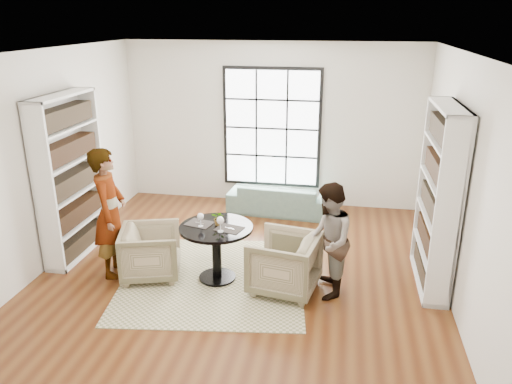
% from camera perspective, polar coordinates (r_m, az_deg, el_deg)
% --- Properties ---
extents(ground, '(6.00, 6.00, 0.00)m').
position_cam_1_polar(ground, '(7.04, -1.91, -9.50)').
color(ground, brown).
extents(room_shell, '(6.00, 6.01, 6.00)m').
position_cam_1_polar(room_shell, '(7.03, -1.11, 1.64)').
color(room_shell, silver).
rests_on(room_shell, ground).
extents(rug, '(2.73, 2.73, 0.01)m').
position_cam_1_polar(rug, '(6.98, -4.96, -9.79)').
color(rug, '#C3B592').
rests_on(rug, ground).
extents(pedestal_table, '(0.98, 0.98, 0.78)m').
position_cam_1_polar(pedestal_table, '(6.72, -4.55, -5.63)').
color(pedestal_table, black).
rests_on(pedestal_table, ground).
extents(sofa, '(1.89, 0.86, 0.54)m').
position_cam_1_polar(sofa, '(9.10, 2.72, -0.72)').
color(sofa, gray).
rests_on(sofa, ground).
extents(armchair_left, '(0.97, 0.95, 0.72)m').
position_cam_1_polar(armchair_left, '(7.02, -11.90, -6.74)').
color(armchair_left, tan).
rests_on(armchair_left, ground).
extents(armchair_right, '(0.98, 0.96, 0.77)m').
position_cam_1_polar(armchair_right, '(6.54, 3.23, -8.12)').
color(armchair_right, tan).
rests_on(armchair_right, ground).
extents(person_left, '(0.56, 0.73, 1.80)m').
position_cam_1_polar(person_left, '(7.02, -16.38, -2.29)').
color(person_left, gray).
rests_on(person_left, ground).
extents(person_right, '(0.62, 0.77, 1.50)m').
position_cam_1_polar(person_right, '(6.34, 8.25, -5.55)').
color(person_right, gray).
rests_on(person_right, ground).
extents(placemat_left, '(0.40, 0.34, 0.01)m').
position_cam_1_polar(placemat_left, '(6.73, -6.48, -3.59)').
color(placemat_left, black).
rests_on(placemat_left, pedestal_table).
extents(placemat_right, '(0.40, 0.34, 0.01)m').
position_cam_1_polar(placemat_right, '(6.54, -3.08, -4.21)').
color(placemat_right, black).
rests_on(placemat_right, pedestal_table).
extents(cutlery_left, '(0.19, 0.25, 0.01)m').
position_cam_1_polar(cutlery_left, '(6.73, -6.48, -3.54)').
color(cutlery_left, silver).
rests_on(cutlery_left, placemat_left).
extents(cutlery_right, '(0.19, 0.25, 0.01)m').
position_cam_1_polar(cutlery_right, '(6.54, -3.08, -4.15)').
color(cutlery_right, silver).
rests_on(cutlery_right, placemat_right).
extents(wine_glass_left, '(0.09, 0.09, 0.19)m').
position_cam_1_polar(wine_glass_left, '(6.59, -6.37, -2.85)').
color(wine_glass_left, silver).
rests_on(wine_glass_left, pedestal_table).
extents(wine_glass_right, '(0.10, 0.10, 0.21)m').
position_cam_1_polar(wine_glass_right, '(6.41, -4.10, -3.31)').
color(wine_glass_right, silver).
rests_on(wine_glass_right, pedestal_table).
extents(flower_centerpiece, '(0.22, 0.20, 0.20)m').
position_cam_1_polar(flower_centerpiece, '(6.64, -4.28, -2.97)').
color(flower_centerpiece, gray).
rests_on(flower_centerpiece, pedestal_table).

